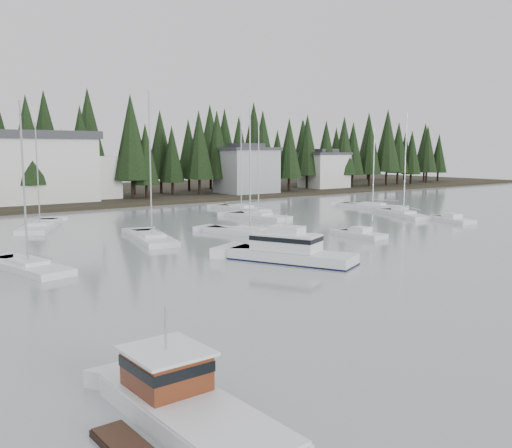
{
  "coord_description": "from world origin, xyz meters",
  "views": [
    {
      "loc": [
        -27.09,
        -8.91,
        8.56
      ],
      "look_at": [
        0.76,
        28.17,
        2.5
      ],
      "focal_mm": 40.0,
      "sensor_mm": 36.0,
      "label": 1
    }
  ],
  "objects_px": {
    "harbor_inn": "(24,168)",
    "sailboat_5": "(28,269)",
    "sailboat_1": "(250,234)",
    "sailboat_0": "(241,210)",
    "house_east_b": "(324,169)",
    "lobster_boat_brown": "(184,410)",
    "runabout_1": "(361,236)",
    "runabout_2": "(452,221)",
    "sailboat_6": "(152,240)",
    "sailboat_7": "(403,216)",
    "cabin_cruiser_center": "(290,254)",
    "house_east_a": "(247,169)",
    "sailboat_4": "(40,228)",
    "sailboat_2": "(373,207)",
    "sailboat_3": "(259,218)"
  },
  "relations": [
    {
      "from": "house_east_b",
      "to": "sailboat_3",
      "type": "relative_size",
      "value": 0.76
    },
    {
      "from": "sailboat_1",
      "to": "sailboat_0",
      "type": "bearing_deg",
      "value": -52.53
    },
    {
      "from": "sailboat_5",
      "to": "sailboat_7",
      "type": "height_order",
      "value": "sailboat_7"
    },
    {
      "from": "house_east_a",
      "to": "runabout_1",
      "type": "bearing_deg",
      "value": -113.78
    },
    {
      "from": "sailboat_0",
      "to": "sailboat_5",
      "type": "bearing_deg",
      "value": 117.86
    },
    {
      "from": "harbor_inn",
      "to": "sailboat_5",
      "type": "relative_size",
      "value": 2.36
    },
    {
      "from": "house_east_a",
      "to": "sailboat_4",
      "type": "distance_m",
      "value": 50.78
    },
    {
      "from": "sailboat_7",
      "to": "sailboat_0",
      "type": "bearing_deg",
      "value": 56.68
    },
    {
      "from": "sailboat_0",
      "to": "sailboat_1",
      "type": "xyz_separation_m",
      "value": [
        -12.87,
        -19.61,
        -0.01
      ]
    },
    {
      "from": "sailboat_5",
      "to": "runabout_2",
      "type": "xyz_separation_m",
      "value": [
        48.14,
        -2.08,
        0.06
      ]
    },
    {
      "from": "house_east_a",
      "to": "sailboat_0",
      "type": "relative_size",
      "value": 0.74
    },
    {
      "from": "sailboat_3",
      "to": "sailboat_6",
      "type": "relative_size",
      "value": 0.87
    },
    {
      "from": "house_east_a",
      "to": "runabout_2",
      "type": "bearing_deg",
      "value": -94.79
    },
    {
      "from": "runabout_1",
      "to": "runabout_2",
      "type": "bearing_deg",
      "value": -87.95
    },
    {
      "from": "house_east_b",
      "to": "sailboat_1",
      "type": "bearing_deg",
      "value": -140.09
    },
    {
      "from": "house_east_b",
      "to": "sailboat_2",
      "type": "bearing_deg",
      "value": -122.9
    },
    {
      "from": "lobster_boat_brown",
      "to": "sailboat_0",
      "type": "xyz_separation_m",
      "value": [
        38.33,
        50.7,
        -0.37
      ]
    },
    {
      "from": "house_east_b",
      "to": "sailboat_7",
      "type": "xyz_separation_m",
      "value": [
        -25.68,
        -41.71,
        -4.33
      ]
    },
    {
      "from": "cabin_cruiser_center",
      "to": "sailboat_2",
      "type": "distance_m",
      "value": 43.54
    },
    {
      "from": "house_east_b",
      "to": "lobster_boat_brown",
      "type": "relative_size",
      "value": 1.18
    },
    {
      "from": "house_east_b",
      "to": "sailboat_3",
      "type": "bearing_deg",
      "value": -142.52
    },
    {
      "from": "house_east_b",
      "to": "sailboat_0",
      "type": "relative_size",
      "value": 0.66
    },
    {
      "from": "house_east_b",
      "to": "lobster_boat_brown",
      "type": "distance_m",
      "value": 106.63
    },
    {
      "from": "sailboat_0",
      "to": "sailboat_6",
      "type": "height_order",
      "value": "sailboat_6"
    },
    {
      "from": "sailboat_6",
      "to": "runabout_2",
      "type": "distance_m",
      "value": 36.07
    },
    {
      "from": "harbor_inn",
      "to": "sailboat_0",
      "type": "xyz_separation_m",
      "value": [
        22.58,
        -25.6,
        -5.7
      ]
    },
    {
      "from": "harbor_inn",
      "to": "runabout_2",
      "type": "height_order",
      "value": "harbor_inn"
    },
    {
      "from": "cabin_cruiser_center",
      "to": "house_east_a",
      "type": "bearing_deg",
      "value": -57.55
    },
    {
      "from": "house_east_b",
      "to": "runabout_2",
      "type": "height_order",
      "value": "house_east_b"
    },
    {
      "from": "sailboat_1",
      "to": "sailboat_2",
      "type": "bearing_deg",
      "value": -89.77
    },
    {
      "from": "sailboat_7",
      "to": "house_east_a",
      "type": "bearing_deg",
      "value": 16.85
    },
    {
      "from": "house_east_a",
      "to": "sailboat_5",
      "type": "relative_size",
      "value": 0.85
    },
    {
      "from": "house_east_a",
      "to": "lobster_boat_brown",
      "type": "relative_size",
      "value": 1.31
    },
    {
      "from": "house_east_b",
      "to": "runabout_1",
      "type": "distance_m",
      "value": 66.97
    },
    {
      "from": "sailboat_1",
      "to": "sailboat_7",
      "type": "relative_size",
      "value": 0.96
    },
    {
      "from": "runabout_1",
      "to": "runabout_2",
      "type": "relative_size",
      "value": 0.88
    },
    {
      "from": "house_east_b",
      "to": "sailboat_6",
      "type": "height_order",
      "value": "sailboat_6"
    },
    {
      "from": "sailboat_4",
      "to": "runabout_1",
      "type": "height_order",
      "value": "sailboat_4"
    },
    {
      "from": "house_east_b",
      "to": "sailboat_1",
      "type": "distance_m",
      "value": 66.95
    },
    {
      "from": "house_east_b",
      "to": "runabout_2",
      "type": "relative_size",
      "value": 1.62
    },
    {
      "from": "sailboat_1",
      "to": "sailboat_2",
      "type": "height_order",
      "value": "sailboat_1"
    },
    {
      "from": "sailboat_1",
      "to": "runabout_1",
      "type": "bearing_deg",
      "value": -154.69
    },
    {
      "from": "sailboat_0",
      "to": "sailboat_4",
      "type": "height_order",
      "value": "sailboat_0"
    },
    {
      "from": "runabout_1",
      "to": "runabout_2",
      "type": "height_order",
      "value": "same"
    },
    {
      "from": "cabin_cruiser_center",
      "to": "sailboat_5",
      "type": "bearing_deg",
      "value": 37.7
    },
    {
      "from": "sailboat_5",
      "to": "runabout_1",
      "type": "xyz_separation_m",
      "value": [
        30.62,
        -3.68,
        0.06
      ]
    },
    {
      "from": "sailboat_3",
      "to": "sailboat_5",
      "type": "xyz_separation_m",
      "value": [
        -31.9,
        -14.72,
        0.01
      ]
    },
    {
      "from": "harbor_inn",
      "to": "sailboat_1",
      "type": "bearing_deg",
      "value": -77.88
    },
    {
      "from": "sailboat_5",
      "to": "sailboat_7",
      "type": "relative_size",
      "value": 0.91
    },
    {
      "from": "sailboat_4",
      "to": "sailboat_6",
      "type": "height_order",
      "value": "sailboat_6"
    }
  ]
}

